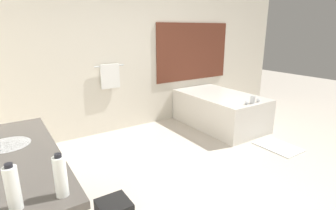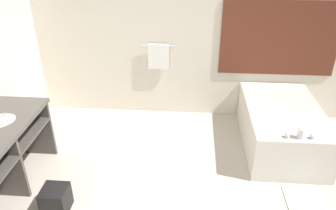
# 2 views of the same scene
# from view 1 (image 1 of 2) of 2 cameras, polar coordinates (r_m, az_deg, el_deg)

# --- Properties ---
(ground_plane) EXTENTS (16.00, 16.00, 0.00)m
(ground_plane) POSITION_cam_1_polar(r_m,az_deg,el_deg) (3.19, 9.13, -16.80)
(ground_plane) COLOR beige
(ground_plane) RESTS_ON ground
(wall_back_with_blinds) EXTENTS (7.40, 0.13, 2.70)m
(wall_back_with_blinds) POSITION_cam_1_polar(r_m,az_deg,el_deg) (4.59, -8.98, 11.28)
(wall_back_with_blinds) COLOR silver
(wall_back_with_blinds) RESTS_ON ground_plane
(vanity_counter) EXTENTS (0.64, 1.64, 0.84)m
(vanity_counter) POSITION_cam_1_polar(r_m,az_deg,el_deg) (2.35, -30.24, -14.38)
(vanity_counter) COLOR #4C4742
(vanity_counter) RESTS_ON ground_plane
(bathtub) EXTENTS (0.98, 1.63, 0.71)m
(bathtub) POSITION_cam_1_polar(r_m,az_deg,el_deg) (4.90, 11.16, -0.72)
(bathtub) COLOR silver
(bathtub) RESTS_ON ground_plane
(water_bottle_1) EXTENTS (0.07, 0.07, 0.25)m
(water_bottle_1) POSITION_cam_1_polar(r_m,az_deg,el_deg) (1.58, -22.36, -14.12)
(water_bottle_1) COLOR silver
(water_bottle_1) RESTS_ON vanity_counter
(water_bottle_2) EXTENTS (0.07, 0.07, 0.26)m
(water_bottle_2) POSITION_cam_1_polar(r_m,az_deg,el_deg) (1.58, -30.72, -15.26)
(water_bottle_2) COLOR silver
(water_bottle_2) RESTS_ON vanity_counter
(bath_mat) EXTENTS (0.44, 0.63, 0.02)m
(bath_mat) POSITION_cam_1_polar(r_m,az_deg,el_deg) (4.36, 22.83, -8.35)
(bath_mat) COLOR white
(bath_mat) RESTS_ON ground_plane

